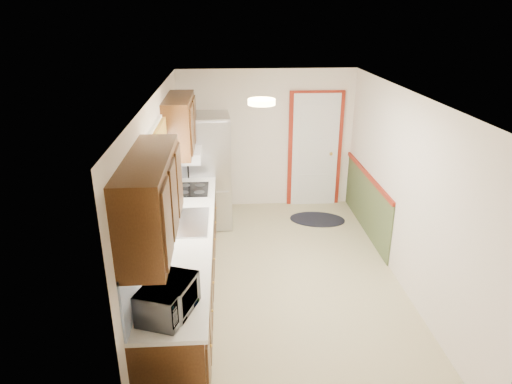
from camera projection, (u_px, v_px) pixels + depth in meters
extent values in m
cube|color=tan|center=(282.00, 278.00, 6.01)|extent=(3.20, 5.20, 0.12)
cube|color=white|center=(287.00, 95.00, 5.12)|extent=(3.20, 5.20, 0.12)
cube|color=white|center=(266.00, 140.00, 7.88)|extent=(3.20, 0.10, 2.40)
cube|color=white|center=(328.00, 324.00, 3.25)|extent=(3.20, 0.10, 2.40)
cube|color=white|center=(160.00, 197.00, 5.47)|extent=(0.10, 5.20, 2.40)
cube|color=white|center=(404.00, 191.00, 5.66)|extent=(0.10, 5.20, 2.40)
cube|color=#3D210E|center=(187.00, 263.00, 5.49)|extent=(0.60, 4.00, 0.90)
cube|color=white|center=(186.00, 228.00, 5.32)|extent=(0.63, 4.00, 0.04)
cube|color=#5A8DDB|center=(158.00, 205.00, 5.19)|extent=(0.02, 4.00, 0.55)
cube|color=#3D210E|center=(151.00, 200.00, 3.77)|extent=(0.35, 1.40, 0.75)
cube|color=#3D210E|center=(180.00, 124.00, 6.27)|extent=(0.35, 1.20, 0.75)
cube|color=white|center=(157.00, 169.00, 5.13)|extent=(0.02, 1.00, 0.90)
cube|color=#C56325|center=(158.00, 139.00, 5.01)|extent=(0.05, 1.12, 0.24)
cube|color=#B7B7BC|center=(186.00, 222.00, 5.40)|extent=(0.52, 0.82, 0.02)
cube|color=white|center=(186.00, 154.00, 6.49)|extent=(0.45, 0.60, 0.15)
cube|color=maroon|center=(315.00, 150.00, 7.98)|extent=(0.94, 0.05, 2.08)
cube|color=white|center=(315.00, 151.00, 7.96)|extent=(0.80, 0.04, 2.00)
cube|color=#485731|center=(366.00, 203.00, 7.19)|extent=(0.02, 2.30, 0.90)
cube|color=maroon|center=(368.00, 175.00, 7.01)|extent=(0.04, 2.30, 0.06)
cylinder|color=#FFD88C|center=(262.00, 102.00, 4.93)|extent=(0.30, 0.30, 0.06)
imported|color=white|center=(168.00, 296.00, 3.71)|extent=(0.45, 0.59, 0.36)
cube|color=#B7B7BC|center=(206.00, 171.00, 7.23)|extent=(0.79, 0.74, 1.81)
cylinder|color=black|center=(189.00, 186.00, 6.89)|extent=(0.02, 0.02, 1.27)
ellipsoid|color=black|center=(317.00, 219.00, 7.68)|extent=(1.02, 0.77, 0.01)
cube|color=black|center=(192.00, 189.00, 6.38)|extent=(0.45, 0.55, 0.02)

